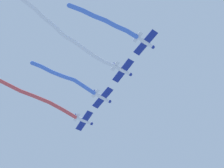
% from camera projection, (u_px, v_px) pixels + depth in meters
% --- Properties ---
extents(airplane_lead, '(4.58, 6.17, 1.56)m').
position_uv_depth(airplane_lead, '(145.00, 42.00, 76.50)').
color(airplane_lead, silver).
extents(smoke_trail_lead, '(15.04, 2.68, 1.35)m').
position_uv_depth(smoke_trail_lead, '(104.00, 21.00, 73.77)').
color(smoke_trail_lead, '#4C75DB').
extents(airplane_left_wing, '(4.65, 6.23, 1.56)m').
position_uv_depth(airplane_left_wing, '(123.00, 70.00, 80.69)').
color(airplane_left_wing, silver).
extents(smoke_trail_left_wing, '(25.38, 4.00, 1.65)m').
position_uv_depth(smoke_trail_left_wing, '(64.00, 32.00, 75.82)').
color(smoke_trail_left_wing, white).
extents(airplane_right_wing, '(4.59, 6.17, 1.56)m').
position_uv_depth(airplane_right_wing, '(102.00, 97.00, 84.38)').
color(airplane_right_wing, silver).
extents(smoke_trail_right_wing, '(15.35, 1.71, 1.45)m').
position_uv_depth(smoke_trail_right_wing, '(64.00, 77.00, 81.46)').
color(smoke_trail_right_wing, '#4C75DB').
extents(airplane_slot, '(4.72, 6.29, 1.56)m').
position_uv_depth(airplane_slot, '(84.00, 120.00, 88.57)').
color(airplane_slot, silver).
extents(smoke_trail_slot, '(27.85, 2.97, 1.98)m').
position_uv_depth(smoke_trail_slot, '(20.00, 90.00, 84.36)').
color(smoke_trail_slot, '#DB4C4C').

